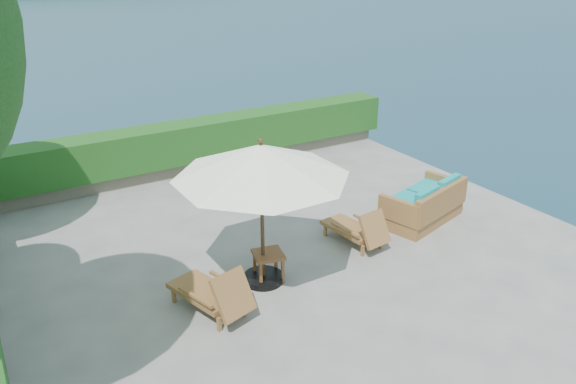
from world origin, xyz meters
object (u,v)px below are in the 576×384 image
side_table (268,258)px  wicker_loveseat (425,205)px  patio_umbrella (261,162)px  lounge_left (213,293)px  lounge_right (358,229)px

side_table → wicker_loveseat: wicker_loveseat is taller
patio_umbrella → side_table: patio_umbrella is taller
patio_umbrella → side_table: bearing=-6.8°
patio_umbrella → lounge_left: (-1.16, -0.42, -1.92)m
side_table → wicker_loveseat: size_ratio=0.28×
lounge_right → side_table: 2.22m
lounge_left → side_table: lounge_left is taller
lounge_right → wicker_loveseat: (1.91, 0.09, 0.02)m
wicker_loveseat → lounge_right: bearing=167.5°
patio_umbrella → lounge_left: 2.28m
lounge_left → side_table: (1.26, 0.41, 0.08)m
patio_umbrella → side_table: 1.84m
lounge_left → wicker_loveseat: 5.43m
wicker_loveseat → side_table: bearing=169.4°
patio_umbrella → lounge_right: patio_umbrella is taller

